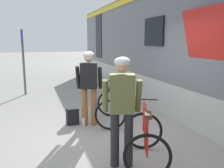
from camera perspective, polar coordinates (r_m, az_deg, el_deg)
ground_plane at (r=5.25m, az=0.63°, el=-12.16°), size 80.00×80.00×0.00m
train_car at (r=7.57m, az=22.00°, el=9.24°), size 3.24×18.82×3.88m
cyclist_near_in_olive at (r=3.74m, az=2.38°, el=-4.44°), size 0.66×0.43×1.76m
cyclist_far_in_dark at (r=5.64m, az=-5.48°, el=0.53°), size 0.66×0.45×1.76m
bicycle_near_red at (r=4.08m, az=7.85°, el=-12.94°), size 1.06×1.26×0.99m
bicycle_far_silver at (r=5.93m, az=-0.37°, el=-5.42°), size 1.01×1.24×0.99m
backpack_on_platform at (r=5.94m, az=-9.33°, el=-7.56°), size 0.30×0.21×0.40m
water_bottle_near_the_bikes at (r=6.40m, az=1.18°, el=-6.96°), size 0.08×0.08×0.22m
water_bottle_by_the_backpack at (r=5.81m, az=-6.73°, el=-9.01°), size 0.07×0.07×0.19m
platform_sign_post at (r=9.47m, az=-20.35°, el=7.31°), size 0.08×0.70×2.40m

